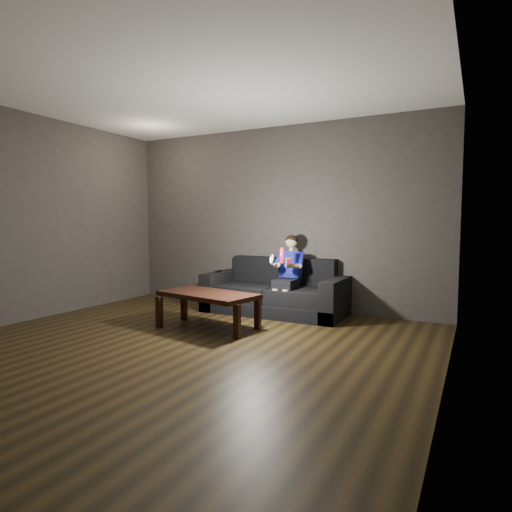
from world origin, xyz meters
The scene contains 11 objects.
floor centered at (0.00, 0.00, 0.00)m, with size 5.00×5.00×0.00m, color black.
back_wall centered at (0.00, 2.50, 1.35)m, with size 5.00×0.04×2.70m, color #3A3632.
left_wall centered at (-2.50, 0.00, 1.35)m, with size 0.04×5.00×2.70m, color #3A3632.
right_wall centered at (2.50, 0.00, 1.35)m, with size 0.04×5.00×2.70m, color #3A3632.
ceiling centered at (0.00, 0.00, 2.70)m, with size 5.00×5.00×0.02m, color silver.
sofa centered at (0.16, 2.11, 0.25)m, with size 1.99×0.86×0.77m.
child centered at (0.39, 2.06, 0.66)m, with size 0.42×0.51×1.03m.
wii_remote_red centered at (0.47, 1.66, 0.86)m, with size 0.06×0.08×0.20m.
nunchuk_white centered at (0.32, 1.66, 0.81)m, with size 0.07×0.09×0.14m.
wii_remote_black centered at (-0.73, 2.04, 0.56)m, with size 0.04×0.14×0.03m.
coffee_table centered at (-0.18, 0.92, 0.38)m, with size 1.30×0.81×0.44m.
Camera 1 is at (2.70, -3.34, 1.28)m, focal length 30.00 mm.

